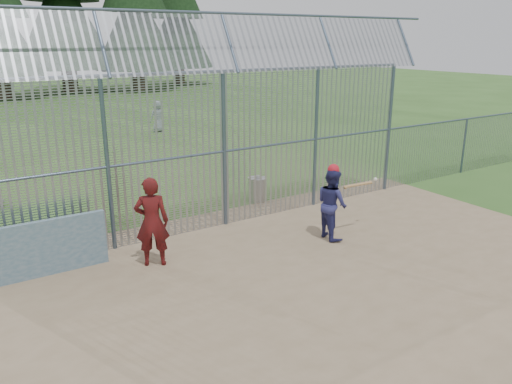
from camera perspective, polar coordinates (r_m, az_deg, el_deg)
ground at (r=10.72m, az=5.86°, el=-9.33°), size 120.00×120.00×0.00m
dirt_infield at (r=10.38m, az=7.60°, el=-10.29°), size 14.00×10.00×0.02m
dugout_wall at (r=11.24m, az=-22.93°, el=-5.92°), size 2.50×0.12×1.20m
batter at (r=12.33m, az=8.67°, el=-1.33°), size 0.77×0.94×1.76m
onlooker at (r=10.91m, az=-11.81°, el=-3.36°), size 0.85×0.73×1.98m
bg_kid_standing at (r=27.08m, az=-11.17°, el=8.46°), size 0.83×0.55×1.65m
batting_gear at (r=12.18m, az=9.40°, el=2.21°), size 1.55×0.35×0.63m
trash_can at (r=15.15m, az=0.13°, el=0.32°), size 0.56×0.56×0.82m
backstop_fence at (r=13.64m, az=3.17°, el=6.97°), size 20.09×0.81×5.30m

